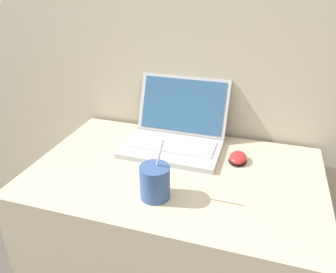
% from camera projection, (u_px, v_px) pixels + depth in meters
% --- Properties ---
extents(wall_back, '(7.00, 0.04, 2.50)m').
position_uv_depth(wall_back, '(203.00, 0.00, 1.25)').
color(wall_back, '#BCB299').
rests_on(wall_back, ground_plane).
extents(desk, '(1.04, 0.65, 0.71)m').
position_uv_depth(desk, '(174.00, 243.00, 1.34)').
color(desk, beige).
rests_on(desk, ground_plane).
extents(laptop, '(0.38, 0.34, 0.25)m').
position_uv_depth(laptop, '(176.00, 132.00, 1.34)').
color(laptop, '#ADADB2').
rests_on(laptop, desk).
extents(drink_cup, '(0.10, 0.10, 0.22)m').
position_uv_depth(drink_cup, '(155.00, 181.00, 1.02)').
color(drink_cup, '#33518C').
rests_on(drink_cup, desk).
extents(computer_mouse, '(0.07, 0.09, 0.03)m').
position_uv_depth(computer_mouse, '(238.00, 158.00, 1.23)').
color(computer_mouse, black).
rests_on(computer_mouse, desk).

